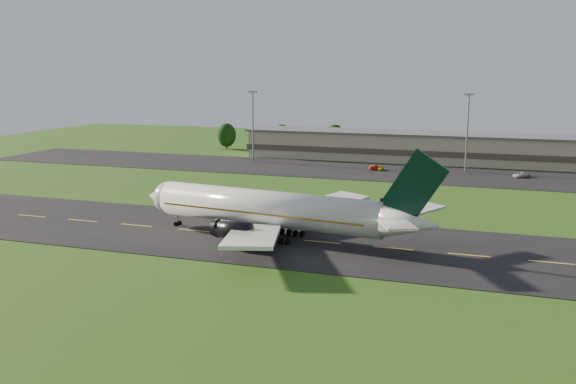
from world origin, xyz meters
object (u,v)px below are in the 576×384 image
(service_vehicle_c, at_px, (521,175))
(service_vehicle_a, at_px, (380,168))
(light_mast_west, at_px, (253,118))
(light_mast_centre, at_px, (468,123))
(terminal, at_px, (475,150))
(service_vehicle_b, at_px, (376,168))
(airliner, at_px, (273,210))

(service_vehicle_c, bearing_deg, service_vehicle_a, -139.23)
(service_vehicle_a, bearing_deg, light_mast_west, 142.20)
(light_mast_west, xyz_separation_m, light_mast_centre, (60.00, 0.00, 0.00))
(terminal, relative_size, service_vehicle_a, 40.82)
(light_mast_centre, bearing_deg, service_vehicle_a, -165.82)
(light_mast_west, bearing_deg, service_vehicle_b, -8.27)
(terminal, bearing_deg, service_vehicle_c, -60.21)
(airliner, distance_m, service_vehicle_c, 83.89)
(airliner, xyz_separation_m, terminal, (25.50, 96.29, -0.67))
(light_mast_west, relative_size, service_vehicle_a, 5.73)
(airliner, height_order, light_mast_west, light_mast_west)
(terminal, height_order, light_mast_west, light_mast_west)
(light_mast_west, bearing_deg, service_vehicle_c, -4.14)
(light_mast_west, height_order, service_vehicle_b, light_mast_west)
(terminal, relative_size, light_mast_centre, 7.13)
(light_mast_centre, bearing_deg, terminal, 85.05)
(service_vehicle_b, xyz_separation_m, service_vehicle_c, (36.19, 0.12, -0.01))
(airliner, height_order, light_mast_centre, light_mast_centre)
(light_mast_centre, bearing_deg, light_mast_west, 180.00)
(terminal, height_order, light_mast_centre, light_mast_centre)
(service_vehicle_b, bearing_deg, airliner, 156.69)
(service_vehicle_b, bearing_deg, service_vehicle_a, -112.80)
(light_mast_west, height_order, service_vehicle_c, light_mast_west)
(light_mast_west, distance_m, light_mast_centre, 60.00)
(service_vehicle_a, height_order, service_vehicle_b, service_vehicle_b)
(light_mast_centre, distance_m, service_vehicle_b, 26.05)
(airliner, bearing_deg, light_mast_west, 121.49)
(service_vehicle_a, bearing_deg, airliner, -121.60)
(service_vehicle_c, bearing_deg, light_mast_west, -143.58)
(service_vehicle_a, xyz_separation_m, service_vehicle_c, (35.34, 0.13, 0.03))
(terminal, distance_m, light_mast_centre, 18.45)
(light_mast_west, relative_size, service_vehicle_b, 5.23)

